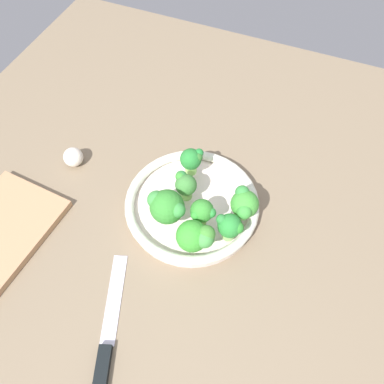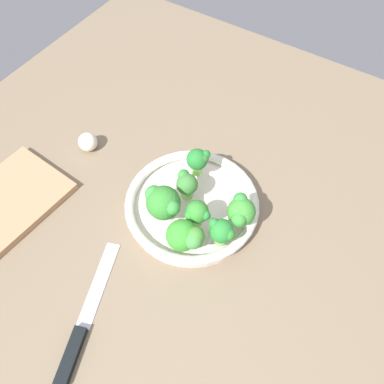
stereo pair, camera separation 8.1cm
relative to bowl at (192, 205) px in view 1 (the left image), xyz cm
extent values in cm
cube|color=#7B6952|center=(3.21, 0.68, -3.04)|extent=(130.00, 130.00, 2.50)
cylinder|color=silver|center=(0.00, 0.00, -1.00)|extent=(26.46, 26.46, 1.58)
torus|color=silver|center=(0.00, 0.00, 0.75)|extent=(27.57, 27.57, 1.93)
cylinder|color=#92D663|center=(-6.72, -3.05, 3.07)|extent=(2.48, 2.48, 2.70)
sphere|color=#267A30|center=(-6.72, -3.05, 5.87)|extent=(4.47, 4.47, 4.47)
sphere|color=#217931|center=(-8.06, -1.76, 6.94)|extent=(1.83, 1.83, 1.83)
sphere|color=#2F6829|center=(-7.16, -1.66, 6.62)|extent=(1.99, 1.99, 1.99)
cylinder|color=#97D073|center=(-0.58, 10.57, 2.85)|extent=(2.63, 2.63, 2.26)
sphere|color=#3E9135|center=(-0.58, 10.57, 5.75)|extent=(5.46, 5.46, 5.46)
sphere|color=#35863A|center=(-1.95, 9.48, 7.17)|extent=(2.80, 2.80, 2.80)
sphere|color=green|center=(1.47, 11.10, 6.38)|extent=(2.90, 2.90, 2.90)
cylinder|color=#91BE59|center=(4.01, 3.66, 3.10)|extent=(1.88, 1.88, 2.77)
sphere|color=#34862F|center=(4.01, 3.66, 5.95)|extent=(4.49, 4.49, 4.49)
sphere|color=#2B8636|center=(3.97, 5.42, 6.24)|extent=(2.00, 2.00, 2.00)
sphere|color=#2F8E2E|center=(5.59, 3.01, 6.36)|extent=(1.89, 1.89, 1.89)
cylinder|color=#8BC25A|center=(5.97, -2.59, 2.99)|extent=(2.15, 2.15, 2.55)
sphere|color=#33842F|center=(5.97, -2.59, 6.43)|extent=(6.64, 6.64, 6.64)
sphere|color=#3C8A3E|center=(5.77, -4.80, 7.25)|extent=(3.59, 3.59, 3.59)
sphere|color=#388C3C|center=(6.45, -0.17, 7.50)|extent=(2.91, 2.91, 2.91)
cylinder|color=#8DBF69|center=(4.91, 9.49, 2.93)|extent=(2.40, 2.40, 2.43)
sphere|color=#298232|center=(4.91, 9.49, 5.63)|extent=(4.58, 4.58, 4.58)
sphere|color=#2B7C35|center=(4.94, 7.83, 6.88)|extent=(1.99, 1.99, 1.99)
sphere|color=#2C852B|center=(4.96, 11.00, 6.02)|extent=(2.33, 2.33, 2.33)
cylinder|color=#99DA65|center=(9.55, 3.96, 2.75)|extent=(1.83, 1.83, 2.06)
sphere|color=green|center=(9.55, 3.96, 5.71)|extent=(5.96, 5.96, 5.96)
sphere|color=#419341|center=(9.60, 6.33, 6.57)|extent=(3.54, 3.54, 3.54)
sphere|color=#3D832F|center=(8.90, 6.39, 7.05)|extent=(3.30, 3.30, 3.30)
cylinder|color=#7EB756|center=(-0.53, -1.51, 2.96)|extent=(2.52, 2.52, 2.48)
sphere|color=#3B7B36|center=(-0.53, -1.51, 5.60)|extent=(4.33, 4.33, 4.33)
sphere|color=#2E7D38|center=(-1.59, -2.94, 6.41)|extent=(2.34, 2.34, 2.34)
sphere|color=#388A32|center=(-1.30, -3.01, 6.64)|extent=(1.97, 1.97, 1.97)
cube|color=silver|center=(23.15, -5.86, -1.59)|extent=(16.88, 8.19, 0.40)
cube|color=black|center=(35.67, -1.37, -1.04)|extent=(9.78, 5.31, 1.50)
sphere|color=silver|center=(-1.45, -29.18, 0.39)|extent=(4.36, 4.36, 4.36)
camera|label=1|loc=(42.28, 17.37, 71.13)|focal=38.41mm
camera|label=2|loc=(38.58, 24.52, 71.13)|focal=38.41mm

